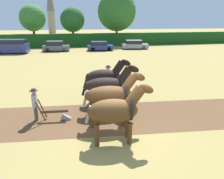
{
  "coord_description": "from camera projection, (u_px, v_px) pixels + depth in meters",
  "views": [
    {
      "loc": [
        -2.29,
        -7.75,
        4.52
      ],
      "look_at": [
        0.39,
        2.84,
        1.1
      ],
      "focal_mm": 35.0,
      "sensor_mm": 36.0,
      "label": 1
    }
  ],
  "objects": [
    {
      "name": "plow",
      "position": [
        57.0,
        114.0,
        10.37
      ],
      "size": [
        1.56,
        0.52,
        1.13
      ],
      "rotation": [
        0.0,
        0.0,
        -0.13
      ],
      "color": "#4C331E",
      "rests_on": "ground"
    },
    {
      "name": "parked_car_center",
      "position": [
        135.0,
        45.0,
        37.09
      ],
      "size": [
        4.64,
        2.64,
        1.49
      ],
      "rotation": [
        0.0,
        0.0,
        -0.21
      ],
      "color": "#9E9EA8",
      "rests_on": "ground"
    },
    {
      "name": "draft_horse_trail_right",
      "position": [
        105.0,
        77.0,
        12.42
      ],
      "size": [
        2.75,
        1.23,
        2.56
      ],
      "rotation": [
        0.0,
        0.0,
        -0.13
      ],
      "color": "black",
      "rests_on": "ground"
    },
    {
      "name": "parked_car_left",
      "position": [
        56.0,
        46.0,
        34.18
      ],
      "size": [
        4.26,
        2.27,
        1.6
      ],
      "rotation": [
        0.0,
        0.0,
        -0.13
      ],
      "color": "#565B66",
      "rests_on": "ground"
    },
    {
      "name": "draft_horse_trail_left",
      "position": [
        108.0,
        86.0,
        11.04
      ],
      "size": [
        2.98,
        1.21,
        2.51
      ],
      "rotation": [
        0.0,
        0.0,
        -0.13
      ],
      "color": "black",
      "rests_on": "ground"
    },
    {
      "name": "parked_car_center_left",
      "position": [
        100.0,
        46.0,
        34.99
      ],
      "size": [
        4.23,
        2.07,
        1.46
      ],
      "rotation": [
        0.0,
        0.0,
        -0.07
      ],
      "color": "navy",
      "rests_on": "ground"
    },
    {
      "name": "draft_horse_lead_left",
      "position": [
        116.0,
        110.0,
        8.24
      ],
      "size": [
        2.66,
        1.2,
        2.39
      ],
      "rotation": [
        0.0,
        0.0,
        -0.13
      ],
      "color": "#513319",
      "rests_on": "ground"
    },
    {
      "name": "farmer_at_plow",
      "position": [
        35.0,
        102.0,
        10.16
      ],
      "size": [
        0.4,
        0.63,
        1.59
      ],
      "rotation": [
        0.0,
        0.0,
        -0.04
      ],
      "color": "#4C4C4C",
      "rests_on": "ground"
    },
    {
      "name": "draft_horse_lead_right",
      "position": [
        111.0,
        95.0,
        9.62
      ],
      "size": [
        2.83,
        1.12,
        2.49
      ],
      "rotation": [
        0.0,
        0.0,
        -0.13
      ],
      "color": "#513319",
      "rests_on": "ground"
    },
    {
      "name": "plowed_furrow_strip",
      "position": [
        6.0,
        122.0,
        10.19
      ],
      "size": [
        31.86,
        7.75,
        0.01
      ],
      "primitive_type": "cube",
      "rotation": [
        0.0,
        0.0,
        -0.13
      ],
      "color": "brown",
      "rests_on": "ground"
    },
    {
      "name": "tree_center",
      "position": [
        117.0,
        12.0,
        43.18
      ],
      "size": [
        7.57,
        7.57,
        10.14
      ],
      "color": "#4C3823",
      "rests_on": "ground"
    },
    {
      "name": "ground_plane",
      "position": [
        120.0,
        135.0,
        9.05
      ],
      "size": [
        240.0,
        240.0,
        0.0
      ],
      "primitive_type": "plane",
      "color": "#998447"
    },
    {
      "name": "tree_center_left",
      "position": [
        72.0,
        20.0,
        41.78
      ],
      "size": [
        4.63,
        4.63,
        7.11
      ],
      "color": "#423323",
      "rests_on": "ground"
    },
    {
      "name": "parked_van",
      "position": [
        11.0,
        46.0,
        31.74
      ],
      "size": [
        5.02,
        2.79,
        2.03
      ],
      "rotation": [
        0.0,
        0.0,
        -0.18
      ],
      "color": "navy",
      "rests_on": "ground"
    },
    {
      "name": "church_spire",
      "position": [
        51.0,
        7.0,
        72.32
      ],
      "size": [
        2.66,
        2.66,
        17.24
      ],
      "color": "gray",
      "rests_on": "ground"
    },
    {
      "name": "hedgerow",
      "position": [
        69.0,
        40.0,
        39.77
      ],
      "size": [
        76.44,
        1.39,
        2.38
      ],
      "primitive_type": "cube",
      "color": "#194719",
      "rests_on": "ground"
    },
    {
      "name": "tree_left",
      "position": [
        32.0,
        18.0,
        40.55
      ],
      "size": [
        4.81,
        4.81,
        7.5
      ],
      "color": "#4C3823",
      "rests_on": "ground"
    },
    {
      "name": "farmer_beside_team",
      "position": [
        108.0,
        76.0,
        14.27
      ],
      "size": [
        0.45,
        0.63,
        1.8
      ],
      "rotation": [
        0.0,
        0.0,
        0.45
      ],
      "color": "#28334C",
      "rests_on": "ground"
    }
  ]
}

